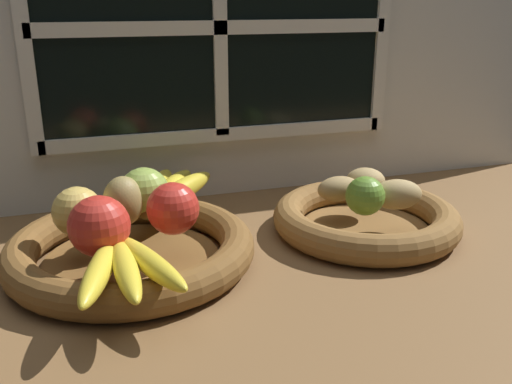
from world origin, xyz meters
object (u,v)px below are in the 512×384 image
Objects in this scene: fruit_bowl_left at (131,249)px; apple_red_right at (173,209)px; lime_near at (365,196)px; fruit_bowl_right at (366,219)px; apple_green_back at (144,193)px; banana_bunch_front at (124,264)px; banana_bunch_back at (163,190)px; apple_golden_left at (78,212)px; pear_brown at (123,201)px; potato_back at (365,181)px; potato_oblong at (339,189)px; apple_red_front at (99,226)px; potato_small at (397,194)px.

apple_red_right is (5.86, -2.09, 6.25)cm from fruit_bowl_left.
lime_near is at bearing -3.67° from apple_red_right.
fruit_bowl_right is 35.19cm from apple_green_back.
banana_bunch_back is (8.64, 24.78, 0.26)cm from banana_bunch_front.
lime_near is (27.78, -15.87, 1.29)cm from banana_bunch_back.
apple_red_right reaches higher than apple_golden_left.
fruit_bowl_right is at bearing -4.72° from pear_brown.
potato_back reaches higher than fruit_bowl_right.
apple_red_right is 1.02× the size of potato_oblong.
fruit_bowl_left is at bearing 55.93° from apple_red_front.
fruit_bowl_right is at bearing 135.00° from potato_small.
apple_red_front reaches higher than fruit_bowl_right.
apple_green_back is at bearing 170.73° from fruit_bowl_right.
apple_red_right reaches higher than potato_back.
apple_red_right reaches higher than banana_bunch_front.
fruit_bowl_right is 3.77× the size of potato_small.
potato_oblong is (37.62, 9.00, -1.89)cm from apple_red_front.
apple_red_front is 1.32× the size of lime_near.
potato_back is at bearing 3.92° from apple_golden_left.
fruit_bowl_left is at bearing -175.15° from potato_oblong.
lime_near reaches higher than fruit_bowl_left.
potato_small is 1.10× the size of potato_oblong.
lime_near is (38.65, 2.22, -0.95)cm from apple_red_front.
apple_red_front is 13.72cm from apple_green_back.
fruit_bowl_right is 4.10× the size of pear_brown.
apple_golden_left is 45.91cm from potato_back.
apple_golden_left is 41.47cm from lime_near.
apple_green_back reaches higher than potato_oblong.
potato_small is at bearing -45.00° from fruit_bowl_right.
banana_bunch_front is (-39.05, -12.84, 4.01)cm from fruit_bowl_right.
fruit_bowl_right is 32.94cm from banana_bunch_back.
pear_brown is at bearing 168.60° from lime_near.
potato_back is at bearing 11.15° from apple_red_right.
potato_oblong is at bearing -5.12° from apple_green_back.
fruit_bowl_left is at bearing -83.61° from pear_brown.
potato_back is at bearing 13.78° from apple_red_front.
apple_red_front reaches higher than lime_near.
apple_green_back is (-34.16, 5.58, 6.34)cm from fruit_bowl_right.
lime_near is (41.14, -5.26, -0.47)cm from apple_golden_left.
apple_red_right is 33.95cm from potato_back.
pear_brown reaches higher than lime_near.
apple_red_right is (-31.25, -2.09, 6.24)cm from fruit_bowl_right.
apple_golden_left is 6.55cm from pear_brown.
apple_red_right is 0.38× the size of banana_bunch_front.
potato_oblong is at bearing 23.89° from banana_bunch_front.
potato_back is at bearing -12.97° from banana_bunch_back.
fruit_bowl_left is 5.88× the size of lime_near.
lime_near is at bearing -118.98° from potato_back.
apple_red_right reaches higher than fruit_bowl_right.
banana_bunch_front is (-4.88, -18.42, -2.33)cm from apple_green_back.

